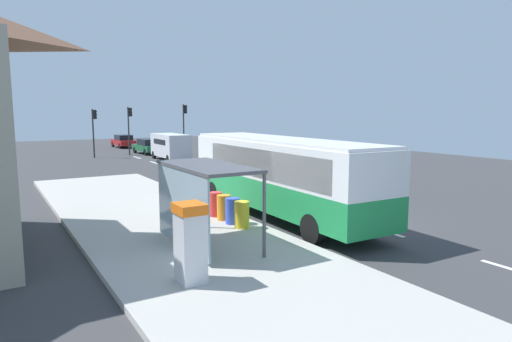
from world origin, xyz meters
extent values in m
cube|color=#38383A|center=(0.00, 14.00, -0.02)|extent=(56.00, 92.00, 0.04)
cube|color=#ADAAA3|center=(-6.40, 2.00, 0.09)|extent=(6.20, 30.00, 0.18)
cube|color=silver|center=(0.25, -1.00, 0.01)|extent=(0.16, 2.20, 0.01)
cube|color=silver|center=(0.25, 4.00, 0.01)|extent=(0.16, 2.20, 0.01)
cube|color=silver|center=(0.25, 9.00, 0.01)|extent=(0.16, 2.20, 0.01)
cube|color=silver|center=(0.25, 14.00, 0.01)|extent=(0.16, 2.20, 0.01)
cube|color=silver|center=(0.25, 19.00, 0.01)|extent=(0.16, 2.20, 0.01)
cube|color=silver|center=(0.25, 24.00, 0.01)|extent=(0.16, 2.20, 0.01)
cube|color=silver|center=(0.25, 29.00, 0.01)|extent=(0.16, 2.20, 0.01)
cube|color=#1E8C47|center=(-1.70, 2.61, 1.07)|extent=(2.81, 11.07, 1.15)
cube|color=silver|center=(-1.70, 2.61, 2.38)|extent=(2.81, 11.07, 1.45)
cube|color=silver|center=(-1.70, 2.61, 3.15)|extent=(2.67, 10.84, 0.12)
cube|color=black|center=(-1.55, 8.06, 2.30)|extent=(2.30, 0.18, 1.22)
cube|color=black|center=(-2.92, 2.14, 2.30)|extent=(0.32, 8.58, 1.10)
cylinder|color=black|center=(-2.72, 6.54, 0.50)|extent=(0.31, 1.01, 1.00)
cylinder|color=black|center=(-0.46, 6.48, 0.50)|extent=(0.31, 1.01, 1.00)
cylinder|color=black|center=(-2.93, -1.06, 0.50)|extent=(0.31, 1.01, 1.00)
cylinder|color=black|center=(-0.67, -1.12, 0.50)|extent=(0.31, 1.01, 1.00)
cube|color=silver|center=(2.20, 25.38, 1.32)|extent=(2.11, 5.24, 1.96)
cube|color=black|center=(2.20, 25.38, 1.66)|extent=(2.10, 3.16, 0.44)
cylinder|color=black|center=(3.06, 23.36, 0.34)|extent=(0.23, 0.68, 0.68)
cylinder|color=black|center=(1.26, 23.40, 0.34)|extent=(0.23, 0.68, 0.68)
cylinder|color=black|center=(3.14, 27.36, 0.34)|extent=(0.23, 0.68, 0.68)
cylinder|color=black|center=(1.34, 27.40, 0.34)|extent=(0.23, 0.68, 0.68)
cube|color=#195933|center=(2.30, 32.16, 0.62)|extent=(2.05, 4.49, 0.60)
cube|color=black|center=(2.31, 31.96, 1.22)|extent=(1.72, 2.46, 0.60)
cylinder|color=black|center=(1.40, 33.61, 0.32)|extent=(0.24, 0.65, 0.64)
cylinder|color=black|center=(3.03, 33.70, 0.32)|extent=(0.24, 0.65, 0.64)
cylinder|color=black|center=(1.57, 30.62, 0.32)|extent=(0.24, 0.65, 0.64)
cylinder|color=black|center=(3.20, 30.71, 0.32)|extent=(0.24, 0.65, 0.64)
cube|color=#A51919|center=(2.30, 41.52, 0.62)|extent=(1.91, 4.45, 0.60)
cube|color=black|center=(2.31, 41.32, 1.22)|extent=(1.65, 2.42, 0.60)
cylinder|color=black|center=(1.44, 43.00, 0.32)|extent=(0.22, 0.65, 0.64)
cylinder|color=black|center=(3.08, 43.04, 0.32)|extent=(0.22, 0.65, 0.64)
cylinder|color=black|center=(1.52, 40.00, 0.32)|extent=(0.22, 0.65, 0.64)
cylinder|color=black|center=(3.16, 40.04, 0.32)|extent=(0.22, 0.65, 0.64)
cube|color=silver|center=(-7.76, -2.44, 1.03)|extent=(0.60, 0.70, 1.70)
cube|color=orange|center=(-7.76, -2.44, 2.00)|extent=(0.66, 0.76, 0.24)
cube|color=black|center=(-7.45, -2.44, 1.30)|extent=(0.03, 0.36, 0.44)
cylinder|color=yellow|center=(-4.20, 1.33, 0.66)|extent=(0.52, 0.52, 0.95)
cylinder|color=blue|center=(-4.20, 2.03, 0.66)|extent=(0.52, 0.52, 0.95)
cylinder|color=orange|center=(-4.20, 2.73, 0.66)|extent=(0.52, 0.52, 0.95)
cylinder|color=red|center=(-4.20, 3.43, 0.66)|extent=(0.52, 0.52, 0.95)
cylinder|color=#2D2D2D|center=(5.40, 30.10, 2.50)|extent=(0.14, 0.14, 5.00)
cube|color=black|center=(5.62, 30.10, 4.50)|extent=(0.24, 0.28, 0.84)
sphere|color=red|center=(5.74, 30.10, 4.78)|extent=(0.16, 0.16, 0.16)
sphere|color=#3C2C03|center=(5.74, 30.10, 4.50)|extent=(0.16, 0.16, 0.16)
sphere|color=black|center=(5.74, 30.10, 4.22)|extent=(0.16, 0.16, 0.16)
cylinder|color=#2D2D2D|center=(-3.20, 30.90, 2.25)|extent=(0.14, 0.14, 4.50)
cube|color=black|center=(-2.98, 30.90, 4.00)|extent=(0.24, 0.28, 0.84)
sphere|color=#360606|center=(-2.86, 30.90, 4.28)|extent=(0.16, 0.16, 0.16)
sphere|color=#3C2C03|center=(-2.86, 30.90, 4.00)|extent=(0.16, 0.16, 0.16)
sphere|color=green|center=(-2.86, 30.90, 3.72)|extent=(0.16, 0.16, 0.16)
cylinder|color=#2D2D2D|center=(0.30, 31.70, 2.36)|extent=(0.14, 0.14, 4.72)
cube|color=black|center=(0.52, 31.70, 4.22)|extent=(0.24, 0.28, 0.84)
sphere|color=red|center=(0.64, 31.70, 4.50)|extent=(0.16, 0.16, 0.16)
sphere|color=#3C2C03|center=(0.64, 31.70, 4.22)|extent=(0.16, 0.16, 0.16)
sphere|color=black|center=(0.64, 31.70, 3.94)|extent=(0.16, 0.16, 0.16)
cube|color=#4C4C51|center=(-6.10, 0.10, 2.63)|extent=(1.80, 4.00, 0.10)
cube|color=#8CA5B2|center=(-6.95, 0.10, 1.43)|extent=(0.06, 3.80, 2.30)
cylinder|color=#4C4C51|center=(-5.25, -1.80, 1.40)|extent=(0.10, 0.10, 2.44)
cylinder|color=#4C4C51|center=(-5.25, 2.00, 1.40)|extent=(0.10, 0.10, 2.44)
camera|label=1|loc=(-11.79, -12.06, 4.28)|focal=31.20mm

